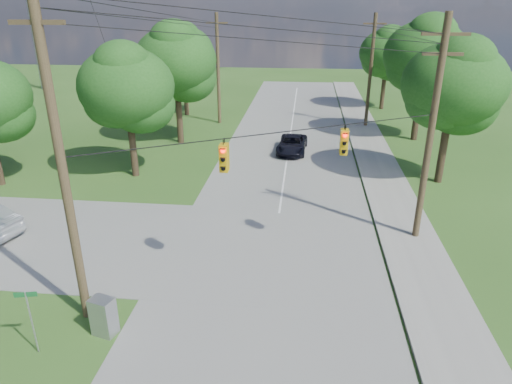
# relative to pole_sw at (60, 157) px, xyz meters

# --- Properties ---
(ground) EXTENTS (140.00, 140.00, 0.00)m
(ground) POSITION_rel_pole_sw_xyz_m (4.60, -0.40, -6.23)
(ground) COLOR #2C521B
(ground) RESTS_ON ground
(main_road) EXTENTS (10.00, 100.00, 0.03)m
(main_road) POSITION_rel_pole_sw_xyz_m (6.60, 4.60, -6.21)
(main_road) COLOR gray
(main_road) RESTS_ON ground
(sidewalk_east) EXTENTS (2.60, 100.00, 0.12)m
(sidewalk_east) POSITION_rel_pole_sw_xyz_m (13.30, 4.60, -6.17)
(sidewalk_east) COLOR #98968E
(sidewalk_east) RESTS_ON ground
(pole_sw) EXTENTS (2.00, 0.32, 12.00)m
(pole_sw) POSITION_rel_pole_sw_xyz_m (0.00, 0.00, 0.00)
(pole_sw) COLOR brown
(pole_sw) RESTS_ON ground
(pole_ne) EXTENTS (2.00, 0.32, 10.50)m
(pole_ne) POSITION_rel_pole_sw_xyz_m (13.50, 7.60, -0.76)
(pole_ne) COLOR brown
(pole_ne) RESTS_ON ground
(pole_north_e) EXTENTS (2.00, 0.32, 10.00)m
(pole_north_e) POSITION_rel_pole_sw_xyz_m (13.50, 29.60, -1.10)
(pole_north_e) COLOR brown
(pole_north_e) RESTS_ON ground
(pole_north_w) EXTENTS (2.00, 0.32, 10.00)m
(pole_north_w) POSITION_rel_pole_sw_xyz_m (-0.40, 29.60, -1.10)
(pole_north_w) COLOR brown
(pole_north_w) RESTS_ON ground
(power_lines) EXTENTS (13.93, 29.62, 4.93)m
(power_lines) POSITION_rel_pole_sw_xyz_m (6.10, 11.14, 2.93)
(power_lines) COLOR black
(power_lines) RESTS_ON ground
(traffic_signals) EXTENTS (4.91, 3.27, 1.05)m
(traffic_signals) POSITION_rel_pole_sw_xyz_m (7.15, 4.03, -0.73)
(traffic_signals) COLOR gold
(traffic_signals) RESTS_ON ground
(tree_w_near) EXTENTS (6.00, 6.00, 8.40)m
(tree_w_near) POSITION_rel_pole_sw_xyz_m (-3.40, 14.60, -0.30)
(tree_w_near) COLOR #433421
(tree_w_near) RESTS_ON ground
(tree_w_mid) EXTENTS (6.40, 6.40, 9.22)m
(tree_w_mid) POSITION_rel_pole_sw_xyz_m (-2.40, 22.60, 0.35)
(tree_w_mid) COLOR #433421
(tree_w_mid) RESTS_ON ground
(tree_w_far) EXTENTS (6.00, 6.00, 8.73)m
(tree_w_far) POSITION_rel_pole_sw_xyz_m (-4.40, 32.60, 0.02)
(tree_w_far) COLOR #433421
(tree_w_far) RESTS_ON ground
(tree_e_near) EXTENTS (6.20, 6.20, 8.81)m
(tree_e_near) POSITION_rel_pole_sw_xyz_m (16.60, 15.60, 0.02)
(tree_e_near) COLOR #433421
(tree_e_near) RESTS_ON ground
(tree_e_mid) EXTENTS (6.60, 6.60, 9.64)m
(tree_e_mid) POSITION_rel_pole_sw_xyz_m (17.10, 25.60, 0.68)
(tree_e_mid) COLOR #433421
(tree_e_mid) RESTS_ON ground
(tree_e_far) EXTENTS (5.80, 5.80, 8.32)m
(tree_e_far) POSITION_rel_pole_sw_xyz_m (16.10, 37.60, -0.31)
(tree_e_far) COLOR #433421
(tree_e_far) RESTS_ON ground
(car_main_north) EXTENTS (2.41, 4.71, 1.27)m
(car_main_north) POSITION_rel_pole_sw_xyz_m (6.91, 20.82, -5.56)
(car_main_north) COLOR black
(car_main_north) RESTS_ON main_road
(control_cabinet) EXTENTS (0.92, 0.77, 1.44)m
(control_cabinet) POSITION_rel_pole_sw_xyz_m (1.10, -0.90, -5.51)
(control_cabinet) COLOR #949799
(control_cabinet) RESTS_ON ground
(street_name_sign) EXTENTS (0.71, 0.18, 2.38)m
(street_name_sign) POSITION_rel_pole_sw_xyz_m (-0.78, -2.03, -4.68)
(street_name_sign) COLOR #949799
(street_name_sign) RESTS_ON ground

